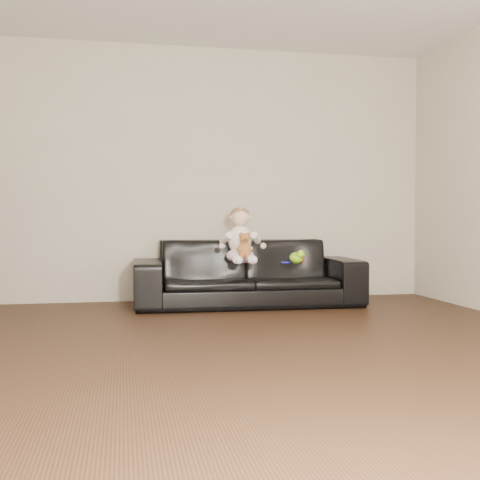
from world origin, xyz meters
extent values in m
plane|color=#311E11|center=(0.00, 0.00, 0.00)|extent=(5.50, 5.50, 0.00)
plane|color=#BAB09C|center=(0.00, 2.75, 1.30)|extent=(5.00, 0.00, 5.00)
imported|color=black|center=(0.49, 2.25, 0.32)|extent=(2.19, 0.90, 0.63)
ellipsoid|color=#FAD3DF|center=(0.40, 2.15, 0.49)|extent=(0.29, 0.25, 0.14)
ellipsoid|color=white|center=(0.40, 2.16, 0.64)|extent=(0.25, 0.21, 0.27)
sphere|color=beige|center=(0.40, 2.15, 0.85)|extent=(0.20, 0.20, 0.18)
ellipsoid|color=#8C603F|center=(0.40, 2.16, 0.88)|extent=(0.20, 0.20, 0.13)
cylinder|color=#FAD3DF|center=(0.34, 1.98, 0.46)|extent=(0.10, 0.23, 0.09)
cylinder|color=#FAD3DF|center=(0.45, 1.98, 0.46)|extent=(0.10, 0.23, 0.09)
sphere|color=white|center=(0.33, 1.86, 0.46)|extent=(0.08, 0.08, 0.07)
sphere|color=white|center=(0.47, 1.86, 0.46)|extent=(0.08, 0.08, 0.07)
cylinder|color=white|center=(0.26, 2.10, 0.66)|extent=(0.08, 0.19, 0.12)
cylinder|color=white|center=(0.54, 2.10, 0.66)|extent=(0.08, 0.19, 0.12)
ellipsoid|color=#9E5F2D|center=(0.41, 1.98, 0.55)|extent=(0.15, 0.13, 0.14)
sphere|color=#9E5F2D|center=(0.41, 1.96, 0.66)|extent=(0.12, 0.12, 0.09)
sphere|color=#9E5F2D|center=(0.38, 1.97, 0.69)|extent=(0.05, 0.05, 0.04)
sphere|color=#9E5F2D|center=(0.44, 1.97, 0.69)|extent=(0.05, 0.05, 0.04)
sphere|color=#593819|center=(0.41, 1.92, 0.65)|extent=(0.05, 0.05, 0.04)
ellipsoid|color=#7FC517|center=(0.91, 1.98, 0.47)|extent=(0.18, 0.20, 0.11)
sphere|color=red|center=(0.99, 2.11, 0.45)|extent=(0.07, 0.07, 0.07)
cylinder|color=#191ECB|center=(0.84, 2.10, 0.42)|extent=(0.09, 0.09, 0.01)
camera|label=1|loc=(-0.69, -3.43, 0.83)|focal=45.00mm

